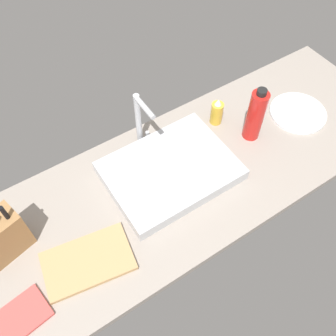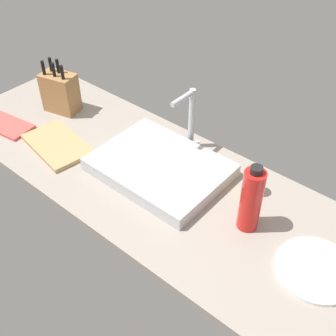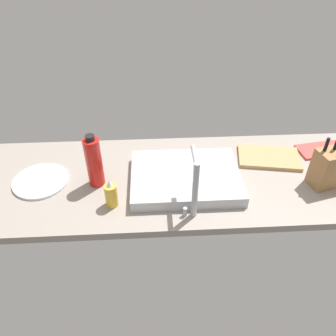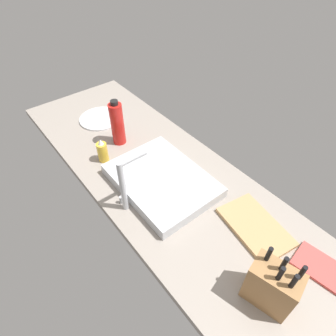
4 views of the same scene
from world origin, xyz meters
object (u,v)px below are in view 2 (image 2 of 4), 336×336
object	(u,v)px
dish_towel	(6,125)
cutting_board	(57,145)
faucet	(190,116)
knife_block	(60,92)
sink_basin	(160,167)
water_bottle	(251,200)
soap_bottle	(251,181)
dinner_plate	(316,269)

from	to	relation	value
dish_towel	cutting_board	bearing A→B (deg)	10.32
faucet	knife_block	size ratio (longest dim) A/B	1.10
sink_basin	water_bottle	size ratio (longest dim) A/B	1.90
water_bottle	soap_bottle	bearing A→B (deg)	118.52
sink_basin	water_bottle	bearing A→B (deg)	-2.15
dinner_plate	cutting_board	bearing A→B (deg)	-173.96
cutting_board	dish_towel	size ratio (longest dim) A/B	1.26
faucet	cutting_board	distance (cm)	55.15
cutting_board	dinner_plate	size ratio (longest dim) A/B	1.19
cutting_board	dinner_plate	bearing A→B (deg)	6.04
dinner_plate	dish_towel	distance (cm)	136.19
knife_block	dish_towel	world-z (taller)	knife_block
dish_towel	dinner_plate	bearing A→B (deg)	6.94
sink_basin	faucet	world-z (taller)	faucet
knife_block	cutting_board	world-z (taller)	knife_block
soap_bottle	dinner_plate	size ratio (longest dim) A/B	0.53
soap_bottle	water_bottle	distance (cm)	17.12
dinner_plate	dish_towel	world-z (taller)	same
soap_bottle	dish_towel	bearing A→B (deg)	-162.40
faucet	water_bottle	bearing A→B (deg)	-26.91
knife_block	water_bottle	size ratio (longest dim) A/B	0.94
sink_basin	dish_towel	distance (cm)	73.28
sink_basin	knife_block	distance (cm)	62.64
knife_block	soap_bottle	xyz separation A→B (cm)	(93.77, 8.05, -3.50)
faucet	knife_block	distance (cm)	62.98
knife_block	soap_bottle	bearing A→B (deg)	-9.20
soap_bottle	knife_block	bearing A→B (deg)	-175.09
sink_basin	soap_bottle	xyz separation A→B (cm)	(31.63, 12.52, 3.01)
water_bottle	dinner_plate	size ratio (longest dim) A/B	1.03
sink_basin	knife_block	xyz separation A→B (cm)	(-62.14, 4.47, 6.51)
faucet	soap_bottle	distance (cm)	34.82
faucet	cutting_board	xyz separation A→B (cm)	(-41.15, -33.78, -14.38)
faucet	dinner_plate	distance (cm)	71.12
sink_basin	dinner_plate	distance (cm)	64.81
sink_basin	soap_bottle	size ratio (longest dim) A/B	3.69
water_bottle	dish_towel	xyz separation A→B (cm)	(-109.74, -18.40, -11.26)
soap_bottle	faucet	bearing A→B (deg)	168.78
faucet	dish_towel	world-z (taller)	faucet
sink_basin	water_bottle	xyz separation A→B (cm)	(39.24, -1.48, 9.28)
sink_basin	faucet	distance (cm)	22.91
cutting_board	soap_bottle	world-z (taller)	soap_bottle
soap_bottle	water_bottle	size ratio (longest dim) A/B	0.52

